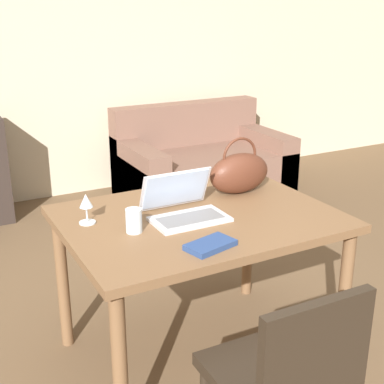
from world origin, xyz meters
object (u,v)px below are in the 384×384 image
object	(u,v)px
chair	(287,376)
wine_glass	(86,204)
laptop	(183,205)
handbag	(239,172)
couch	(201,165)
drinking_glass	(134,221)

from	to	relation	value
chair	wine_glass	size ratio (longest dim) A/B	6.20
chair	wine_glass	distance (m)	1.13
laptop	wine_glass	distance (m)	0.44
handbag	couch	bearing A→B (deg)	66.06
chair	couch	bearing A→B (deg)	67.16
wine_glass	chair	bearing A→B (deg)	-69.35
drinking_glass	laptop	bearing A→B (deg)	13.62
couch	handbag	world-z (taller)	handbag
laptop	chair	bearing A→B (deg)	-92.84
drinking_glass	wine_glass	world-z (taller)	wine_glass
couch	wine_glass	distance (m)	2.70
couch	handbag	bearing A→B (deg)	-113.94
drinking_glass	handbag	distance (m)	0.72
chair	laptop	world-z (taller)	laptop
chair	laptop	xyz separation A→B (m)	(0.04, 0.87, 0.33)
chair	drinking_glass	distance (m)	0.90
handbag	wine_glass	bearing A→B (deg)	-178.10
couch	handbag	distance (m)	2.25
laptop	drinking_glass	bearing A→B (deg)	-166.38
couch	wine_glass	world-z (taller)	wine_glass
couch	drinking_glass	size ratio (longest dim) A/B	14.16
chair	couch	xyz separation A→B (m)	(1.33, 3.01, -0.22)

